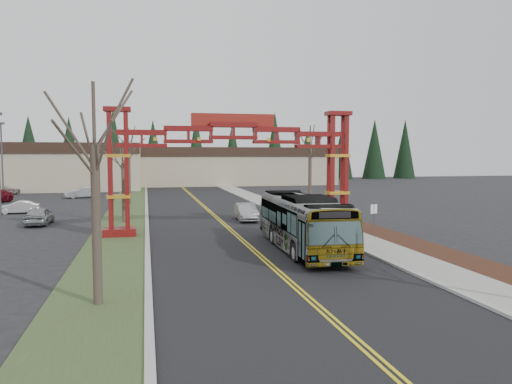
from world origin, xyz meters
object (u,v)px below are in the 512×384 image
object	(u,v)px
parked_car_near_b	(18,207)
bare_tree_median_near	(95,146)
silver_sedan	(246,212)
barrel_south	(351,224)
street_sign	(374,214)
barrel_mid	(346,222)
bare_tree_median_mid	(123,164)
barrel_north	(331,216)
retail_building_east	(229,166)
bare_tree_median_far	(129,147)
parked_car_far_a	(82,192)
bare_tree_right_far	(310,149)
light_pole_far	(2,154)
parked_car_far_b	(6,191)
gateway_arch	(233,150)
parked_car_near_a	(39,216)
transit_bus	(302,223)

from	to	relation	value
parked_car_near_b	bare_tree_median_near	world-z (taller)	bare_tree_median_near
silver_sedan	barrel_south	world-z (taller)	silver_sedan
parked_car_near_b	street_sign	xyz separation A→B (m)	(27.14, -20.40, 1.04)
barrel_mid	bare_tree_median_mid	bearing A→B (deg)	159.35
barrel_north	street_sign	bearing A→B (deg)	-90.74
retail_building_east	barrel_mid	distance (m)	61.44
bare_tree_median_far	parked_car_far_a	bearing A→B (deg)	121.17
bare_tree_median_mid	bare_tree_right_far	size ratio (longest dim) A/B	0.80
barrel_mid	light_pole_far	bearing A→B (deg)	133.04
retail_building_east	light_pole_far	size ratio (longest dim) A/B	3.82
bare_tree_median_far	bare_tree_median_mid	bearing A→B (deg)	-90.00
bare_tree_right_far	parked_car_far_b	bearing A→B (deg)	141.55
parked_car_far_b	bare_tree_median_mid	xyz separation A→B (m)	(17.43, -33.50, 4.31)
gateway_arch	bare_tree_median_mid	xyz separation A→B (m)	(-8.00, 7.01, -1.05)
parked_car_far_b	retail_building_east	bearing A→B (deg)	-126.72
bare_tree_median_mid	barrel_mid	size ratio (longest dim) A/B	7.20
barrel_south	gateway_arch	bearing A→B (deg)	173.14
bare_tree_median_far	barrel_south	size ratio (longest dim) A/B	8.80
barrel_north	silver_sedan	bearing A→B (deg)	159.75
retail_building_east	bare_tree_median_far	bearing A→B (deg)	-114.56
gateway_arch	parked_car_near_a	bearing A→B (deg)	153.14
parked_car_far_a	street_sign	world-z (taller)	street_sign
barrel_mid	bare_tree_median_far	bearing A→B (deg)	127.77
retail_building_east	barrel_north	distance (m)	58.19
parked_car_far_b	parked_car_near_a	bearing A→B (deg)	130.15
parked_car_far_b	bare_tree_median_near	size ratio (longest dim) A/B	0.54
bare_tree_right_far	retail_building_east	bearing A→B (deg)	90.00
retail_building_east	barrel_south	xyz separation A→B (m)	(-1.29, -63.00, -3.02)
silver_sedan	barrel_north	size ratio (longest dim) A/B	4.32
transit_bus	bare_tree_median_mid	xyz separation A→B (m)	(-10.83, 14.52, 3.27)
street_sign	barrel_north	size ratio (longest dim) A/B	2.20
transit_bus	bare_tree_median_far	size ratio (longest dim) A/B	1.38
gateway_arch	parked_car_near_a	size ratio (longest dim) A/B	4.19
transit_bus	barrel_mid	distance (m)	10.27
barrel_south	parked_car_near_a	bearing A→B (deg)	160.07
parked_car_far_a	parked_car_near_a	bearing A→B (deg)	-17.62
silver_sedan	street_sign	xyz separation A→B (m)	(6.73, -10.68, 0.91)
parked_car_near_b	bare_tree_median_near	distance (m)	34.30
parked_car_near_b	barrel_north	distance (m)	29.87
gateway_arch	retail_building_east	size ratio (longest dim) A/B	0.48
retail_building_east	silver_sedan	bearing A→B (deg)	-97.98
silver_sedan	barrel_south	distance (m)	9.86
barrel_mid	retail_building_east	bearing A→B (deg)	89.09
parked_car_near_a	bare_tree_median_near	distance (m)	25.10
transit_bus	barrel_north	size ratio (longest dim) A/B	11.42
transit_bus	barrel_north	distance (m)	12.99
parked_car_far_a	light_pole_far	bearing A→B (deg)	-126.96
bare_tree_median_far	parked_car_near_b	bearing A→B (deg)	-147.57
barrel_north	barrel_mid	bearing A→B (deg)	-90.32
barrel_mid	parked_car_far_b	bearing A→B (deg)	130.80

